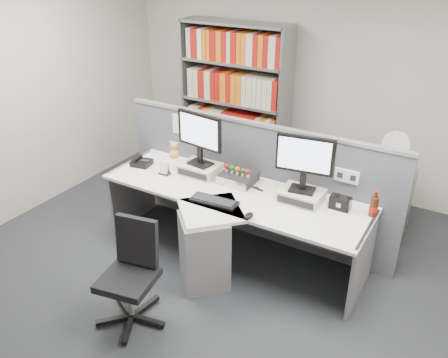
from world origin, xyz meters
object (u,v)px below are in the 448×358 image
Objects in this scene: monitor_right at (305,159)px; filing_cabinet at (385,204)px; shelving_unit at (235,105)px; mouse at (249,216)px; desk at (221,225)px; cola_bottle at (374,207)px; desktop_pc at (238,178)px; keyboard at (214,201)px; desk_phone at (141,162)px; desk_calendar at (164,169)px; office_chair at (132,270)px; desk_fan at (396,148)px; monitor_left at (199,135)px; speaker at (340,203)px.

filing_cabinet is (0.58, 1.02, -0.78)m from monitor_right.
monitor_right is 2.12m from shelving_unit.
mouse is 0.16× the size of filing_cabinet.
desk is 1.38m from cola_bottle.
shelving_unit is at bearing 120.55° from desktop_pc.
keyboard reaches higher than desk.
desk_phone is 0.35m from desk_calendar.
monitor_right is at bearing -43.85° from shelving_unit.
desk_phone is 0.26× the size of office_chair.
keyboard is 0.64× the size of filing_cabinet.
office_chair is at bearing -121.97° from desk_fan.
cola_bottle reaches higher than keyboard.
mouse reaches higher than desk.
desk_phone is (-1.07, -0.18, -0.01)m from desktop_pc.
keyboard is at bearing -130.38° from desk_fan.
desk_calendar is at bearing 162.37° from keyboard.
shelving_unit is 4.23× the size of desk_fan.
monitor_left reaches higher than keyboard.
cola_bottle is 0.51× the size of desk_fan.
desk is 3.71× the size of filing_cabinet.
keyboard reaches higher than filing_cabinet.
cola_bottle is at bearing 19.53° from desk.
desk is at bearing 160.05° from mouse.
monitor_left reaches higher than office_chair.
speaker is (0.62, 0.55, 0.04)m from mouse.
office_chair is (-1.47, -2.35, -0.53)m from desk_fan.
speaker is 2.37m from shelving_unit.
desk is 0.86m from desk_calendar.
desk_phone is (-0.65, -0.16, -0.39)m from monitor_left.
office_chair is at bearing -137.46° from cola_bottle.
mouse is at bearing -118.94° from filing_cabinet.
keyboard is (0.01, -0.46, -0.03)m from desktop_pc.
desk is at bearing -148.45° from monitor_right.
office_chair is (-1.52, -1.40, -0.34)m from cola_bottle.
filing_cabinet is at bearing 49.39° from desk.
desk_calendar is at bearing -145.96° from monitor_left.
filing_cabinet is (1.20, 1.40, -0.11)m from desk.
desktop_pc reaches higher than filing_cabinet.
desk_calendar is at bearing -172.56° from cola_bottle.
monitor_left is 1.20× the size of keyboard.
cola_bottle reaches higher than mouse.
desk is 4.84× the size of monitor_left.
keyboard is 0.96m from office_chair.
desktop_pc is at bearing 126.99° from mouse.
desk_fan is at bearing 49.62° from keyboard.
office_chair reaches higher than desk.
desk_calendar is (-0.74, 0.24, 0.04)m from keyboard.
desk_fan reaches higher than cola_bottle.
mouse is 0.83m from speaker.
desktop_pc is (0.42, 0.03, -0.38)m from monitor_left.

